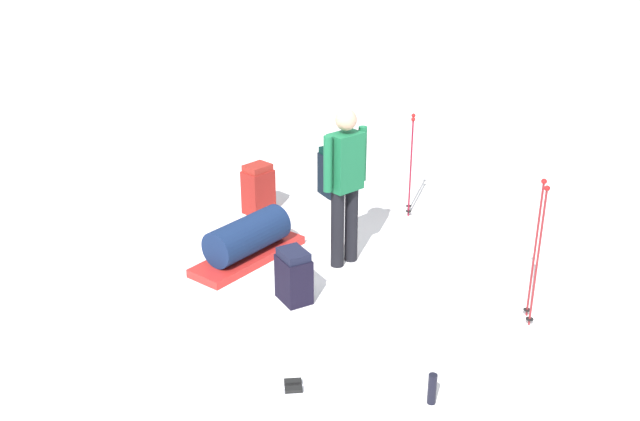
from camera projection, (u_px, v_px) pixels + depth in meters
The scene contains 10 objects.
ground_plane at pixel (320, 272), 7.57m from camera, with size 80.00×80.00×0.00m, color white.
skier_standing at pixel (345, 180), 7.38m from camera, with size 0.53×0.34×1.70m.
ski_pair_near at pixel (293, 388), 5.74m from camera, with size 1.02×1.64×0.05m.
backpack_large_dark at pixel (294, 276), 6.93m from camera, with size 0.40×0.42×0.54m.
backpack_bright at pixel (258, 189), 8.89m from camera, with size 0.41×0.37×0.63m.
backpack_small_spare at pixel (330, 173), 9.42m from camera, with size 0.38×0.40×0.64m.
ski_poles_planted_near at pixel (537, 246), 6.40m from camera, with size 0.23×0.12×1.37m.
ski_poles_planted_far at pixel (411, 160), 8.71m from camera, with size 0.23×0.12×1.26m.
gear_sled at pixel (248, 241), 7.73m from camera, with size 1.45×0.78×0.49m.
thermos_bottle at pixel (432, 389), 5.54m from camera, with size 0.07×0.07×0.26m, color black.
Camera 1 is at (6.11, 2.73, 3.58)m, focal length 40.44 mm.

